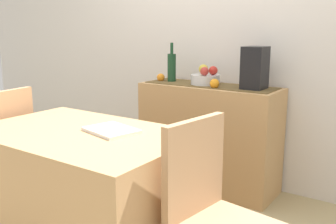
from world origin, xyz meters
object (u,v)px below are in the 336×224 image
wine_bottle (172,67)px  open_book (111,130)px  sideboard_console (208,137)px  fruit_bowl (205,80)px  coffee_maker (255,68)px  dining_table (84,193)px

wine_bottle → open_book: size_ratio=1.18×
sideboard_console → fruit_bowl: (-0.04, 0.00, 0.47)m
fruit_bowl → wine_bottle: size_ratio=0.71×
coffee_maker → dining_table: coffee_maker is taller
wine_bottle → open_book: wine_bottle is taller
open_book → dining_table: bearing=-136.4°
wine_bottle → sideboard_console: bearing=-0.0°
open_book → wine_bottle: bearing=121.9°
sideboard_console → wine_bottle: bearing=180.0°
fruit_bowl → coffee_maker: (0.41, 0.00, 0.11)m
sideboard_console → fruit_bowl: fruit_bowl is taller
dining_table → sideboard_console: bearing=85.0°
fruit_bowl → open_book: (0.08, -1.19, -0.15)m
coffee_maker → open_book: size_ratio=1.13×
sideboard_console → coffee_maker: (0.37, 0.00, 0.58)m
wine_bottle → coffee_maker: (0.74, -0.00, 0.03)m
dining_table → open_book: 0.42m
wine_bottle → fruit_bowl: bearing=-0.0°
open_book → fruit_bowl: bearing=106.9°
sideboard_console → coffee_maker: coffee_maker is taller
coffee_maker → wine_bottle: bearing=180.0°
sideboard_console → open_book: (0.04, -1.19, 0.32)m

